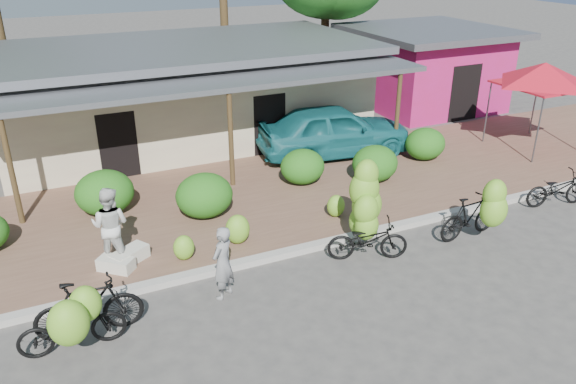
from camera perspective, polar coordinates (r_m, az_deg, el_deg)
name	(u,v)px	position (r m, az deg, el deg)	size (l,w,h in m)	color
ground	(337,300)	(11.50, 5.01, -10.91)	(100.00, 100.00, 0.00)	#43413E
sidewalk	(247,201)	(15.40, -4.21, -0.92)	(60.00, 6.00, 0.12)	brown
curb	(294,251)	(12.94, 0.62, -6.03)	(60.00, 0.25, 0.15)	#A8A399
shop_main	(184,92)	(20.19, -10.55, 9.95)	(13.00, 8.50, 3.35)	beige
shop_pink	(426,66)	(24.95, 13.88, 12.28)	(6.00, 6.00, 3.25)	#B51B6A
hedge_1	(105,192)	(15.08, -18.14, -0.05)	(1.48, 1.34, 1.16)	#134E11
hedge_2	(204,195)	(14.35, -8.50, -0.34)	(1.46, 1.31, 1.14)	#134E11
hedge_3	(302,167)	(16.16, 1.48, 2.60)	(1.30, 1.17, 1.01)	#134E11
hedge_4	(375,163)	(16.51, 8.82, 2.88)	(1.36, 1.22, 1.06)	#134E11
hedge_5	(425,144)	(18.50, 13.76, 4.78)	(1.30, 1.17, 1.02)	#134E11
red_canopy	(544,74)	(20.31, 24.57, 10.86)	(3.50, 3.50, 2.86)	#59595E
bike_far_left	(71,326)	(10.53, -21.18, -12.54)	(1.85, 1.29, 1.42)	black
bike_left	(88,307)	(10.80, -19.64, -10.96)	(1.96, 1.22, 1.43)	black
bike_center	(366,218)	(12.74, 7.95, -2.63)	(1.91, 1.45, 2.19)	black
bike_right	(477,213)	(13.93, 18.69, -2.00)	(1.83, 1.24, 1.74)	black
bike_far_right	(557,189)	(16.72, 25.68, 0.28)	(1.92, 1.00, 0.96)	black
loose_banana_a	(184,248)	(12.62, -10.54, -5.58)	(0.47, 0.40, 0.58)	#89CD33
loose_banana_b	(238,229)	(13.07, -5.15, -3.78)	(0.57, 0.49, 0.72)	#89CD33
loose_banana_c	(336,206)	(14.32, 4.89, -1.41)	(0.47, 0.40, 0.59)	#89CD33
sack_near	(129,256)	(12.87, -15.81, -6.25)	(0.85, 0.40, 0.30)	beige
sack_far	(116,264)	(12.66, -17.08, -7.01)	(0.75, 0.38, 0.28)	beige
vendor	(223,263)	(11.23, -6.65, -7.17)	(0.57, 0.38, 1.57)	gray
bystander	(110,225)	(12.68, -17.61, -3.25)	(0.85, 0.66, 1.75)	silver
teal_van	(334,130)	(18.28, 4.74, 6.27)	(1.99, 4.94, 1.68)	#176168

